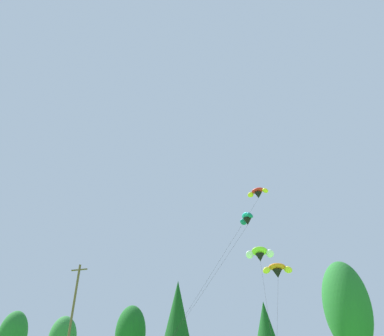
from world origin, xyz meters
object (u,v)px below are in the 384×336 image
(utility_pole, at_px, (71,318))
(parafoil_kite_low_orange, at_px, (277,270))
(parafoil_kite_mid_lime_white, at_px, (260,254))
(parafoil_kite_high_red_yellow, at_px, (258,193))
(parafoil_kite_far_teal, at_px, (247,219))

(utility_pole, relative_size, parafoil_kite_low_orange, 1.05)
(parafoil_kite_mid_lime_white, height_order, parafoil_kite_low_orange, parafoil_kite_mid_lime_white)
(parafoil_kite_high_red_yellow, bearing_deg, utility_pole, 173.22)
(utility_pole, height_order, parafoil_kite_high_red_yellow, parafoil_kite_high_red_yellow)
(parafoil_kite_far_teal, bearing_deg, parafoil_kite_high_red_yellow, 62.72)
(parafoil_kite_mid_lime_white, bearing_deg, utility_pole, 179.75)
(utility_pole, bearing_deg, parafoil_kite_far_teal, -12.30)
(parafoil_kite_mid_lime_white, height_order, parafoil_kite_far_teal, parafoil_kite_far_teal)
(parafoil_kite_mid_lime_white, distance_m, parafoil_kite_low_orange, 3.62)
(utility_pole, relative_size, parafoil_kite_high_red_yellow, 0.77)
(parafoil_kite_far_teal, bearing_deg, utility_pole, 167.70)
(utility_pole, relative_size, parafoil_kite_far_teal, 0.97)
(utility_pole, bearing_deg, parafoil_kite_low_orange, 7.88)
(utility_pole, height_order, parafoil_kite_low_orange, utility_pole)
(parafoil_kite_high_red_yellow, bearing_deg, parafoil_kite_low_orange, 85.66)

